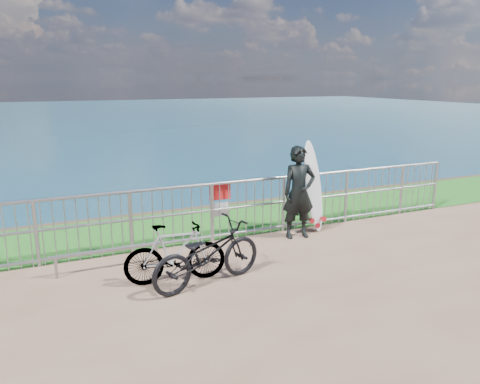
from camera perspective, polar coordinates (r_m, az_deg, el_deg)
name	(u,v)px	position (r m, az deg, el deg)	size (l,w,h in m)	color
grass_strip	(216,221)	(9.97, -2.89, -3.60)	(120.00, 120.00, 0.00)	#1B611A
railing	(238,208)	(8.84, -0.29, -2.00)	(10.06, 0.10, 1.13)	gray
surfer	(299,192)	(8.87, 7.19, -0.06)	(0.64, 0.42, 1.76)	black
surfboard	(314,189)	(9.37, 8.98, 0.31)	(0.59, 0.55, 1.81)	white
bicycle_near	(207,254)	(6.89, -3.99, -7.56)	(0.63, 1.82, 0.96)	black
bicycle_far	(175,253)	(7.04, -7.90, -7.39)	(0.43, 1.52, 0.91)	black
bike_rack	(108,252)	(7.72, -15.80, -7.08)	(1.76, 0.05, 0.37)	gray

